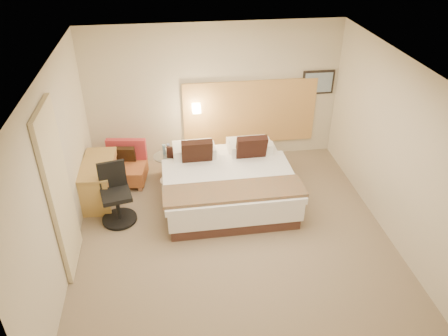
{
  "coord_description": "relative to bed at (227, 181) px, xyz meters",
  "views": [
    {
      "loc": [
        -0.85,
        -5.21,
        4.5
      ],
      "look_at": [
        -0.09,
        0.44,
        0.98
      ],
      "focal_mm": 35.0,
      "sensor_mm": 36.0,
      "label": 1
    }
  ],
  "objects": [
    {
      "name": "wall_right",
      "position": [
        2.37,
        -1.02,
        1.0
      ],
      "size": [
        0.02,
        5.0,
        2.7
      ],
      "primitive_type": "cube",
      "color": "beige",
      "rests_on": "floor"
    },
    {
      "name": "bottle_b",
      "position": [
        -0.97,
        0.77,
        0.29
      ],
      "size": [
        0.07,
        0.07,
        0.19
      ],
      "primitive_type": "cylinder",
      "rotation": [
        0.0,
        0.0,
        -0.35
      ],
      "color": "#7889BA",
      "rests_on": "side_table"
    },
    {
      "name": "art_frame",
      "position": [
        1.98,
        1.46,
        1.15
      ],
      "size": [
        0.62,
        0.03,
        0.47
      ],
      "primitive_type": "cube",
      "color": "black",
      "rests_on": "wall_back"
    },
    {
      "name": "menu_folder",
      "position": [
        -0.93,
        0.62,
        0.3
      ],
      "size": [
        0.14,
        0.09,
        0.21
      ],
      "primitive_type": "cube",
      "rotation": [
        0.0,
        0.0,
        -0.35
      ],
      "color": "black",
      "rests_on": "side_table"
    },
    {
      "name": "lamp_shade",
      "position": [
        -0.39,
        1.34,
        0.8
      ],
      "size": [
        0.15,
        0.15,
        0.15
      ],
      "primitive_type": "cube",
      "color": "#FFEDC6",
      "rests_on": "wall_back"
    },
    {
      "name": "art_canvas",
      "position": [
        1.98,
        1.44,
        1.15
      ],
      "size": [
        0.54,
        0.01,
        0.39
      ],
      "primitive_type": "cube",
      "color": "#778FA4",
      "rests_on": "wall_back"
    },
    {
      "name": "lounge_chair",
      "position": [
        -1.76,
        0.79,
        -0.04
      ],
      "size": [
        0.81,
        0.73,
        0.77
      ],
      "color": "tan",
      "rests_on": "floor"
    },
    {
      "name": "ceiling",
      "position": [
        -0.04,
        -1.02,
        2.36
      ],
      "size": [
        4.8,
        5.0,
        0.02
      ],
      "primitive_type": "cube",
      "color": "silver",
      "rests_on": "floor"
    },
    {
      "name": "lamp_arm",
      "position": [
        -0.39,
        1.4,
        0.8
      ],
      "size": [
        0.02,
        0.12,
        0.02
      ],
      "primitive_type": "cylinder",
      "rotation": [
        1.57,
        0.0,
        0.0
      ],
      "color": "silver",
      "rests_on": "wall_back"
    },
    {
      "name": "bottle_a",
      "position": [
        -1.05,
        0.76,
        0.29
      ],
      "size": [
        0.07,
        0.07,
        0.19
      ],
      "primitive_type": "cylinder",
      "rotation": [
        0.0,
        0.0,
        -0.35
      ],
      "color": "#7FAAC4",
      "rests_on": "side_table"
    },
    {
      "name": "headboard_panel",
      "position": [
        0.66,
        1.45,
        0.6
      ],
      "size": [
        2.6,
        0.04,
        1.3
      ],
      "primitive_type": "cube",
      "color": "tan",
      "rests_on": "wall_back"
    },
    {
      "name": "desk",
      "position": [
        -2.16,
        0.29,
        0.21
      ],
      "size": [
        0.58,
        1.16,
        0.71
      ],
      "color": "#AA8442",
      "rests_on": "floor"
    },
    {
      "name": "curtain",
      "position": [
        -2.4,
        -1.27,
        0.87
      ],
      "size": [
        0.06,
        0.9,
        2.42
      ],
      "primitive_type": "cube",
      "color": "beige",
      "rests_on": "wall_left"
    },
    {
      "name": "floor",
      "position": [
        -0.04,
        -1.02,
        -0.36
      ],
      "size": [
        4.8,
        5.0,
        0.02
      ],
      "primitive_type": "cube",
      "color": "#806E56",
      "rests_on": "ground"
    },
    {
      "name": "bed",
      "position": [
        0.0,
        0.0,
        0.0
      ],
      "size": [
        2.23,
        2.15,
        1.06
      ],
      "color": "#462923",
      "rests_on": "floor"
    },
    {
      "name": "desk_chair",
      "position": [
        -1.84,
        -0.34,
        0.07
      ],
      "size": [
        0.67,
        0.67,
        1.0
      ],
      "color": "black",
      "rests_on": "floor"
    },
    {
      "name": "wall_left",
      "position": [
        -2.45,
        -1.02,
        1.0
      ],
      "size": [
        0.02,
        5.0,
        2.7
      ],
      "primitive_type": "cube",
      "color": "beige",
      "rests_on": "floor"
    },
    {
      "name": "wall_front",
      "position": [
        -0.04,
        -3.53,
        1.0
      ],
      "size": [
        4.8,
        0.02,
        2.7
      ],
      "primitive_type": "cube",
      "color": "beige",
      "rests_on": "floor"
    },
    {
      "name": "side_table",
      "position": [
        -1.01,
        0.69,
        -0.04
      ],
      "size": [
        0.62,
        0.62,
        0.54
      ],
      "color": "silver",
      "rests_on": "floor"
    },
    {
      "name": "wall_back",
      "position": [
        -0.04,
        1.49,
        1.0
      ],
      "size": [
        4.8,
        0.02,
        2.7
      ],
      "primitive_type": "cube",
      "color": "beige",
      "rests_on": "floor"
    }
  ]
}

